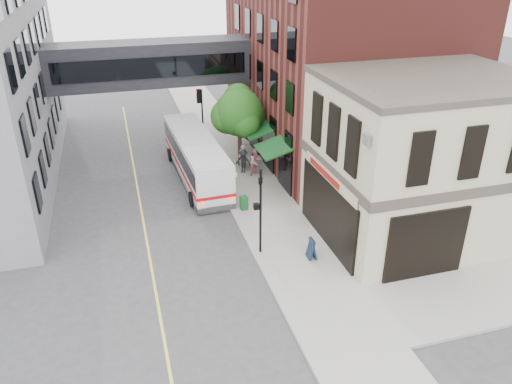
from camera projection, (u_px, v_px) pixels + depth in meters
ground at (264, 278)px, 23.34m from camera, size 120.00×120.00×0.00m
sidewalk_main at (234, 161)px, 35.85m from camera, size 4.00×60.00×0.15m
corner_building at (421, 159)px, 25.43m from camera, size 10.19×8.12×8.45m
brick_building at (337, 54)px, 35.62m from camera, size 13.76×18.00×14.00m
skyway_bridge at (150, 63)px, 35.18m from camera, size 14.00×3.18×3.00m
traffic_signal_near at (260, 202)px, 23.82m from camera, size 0.44×0.22×4.60m
traffic_signal_far at (200, 107)px, 36.54m from camera, size 0.53×0.28×4.50m
street_sign_pole at (235, 179)px, 28.60m from camera, size 0.08×0.75×3.00m
street_tree at (238, 112)px, 33.52m from camera, size 3.80×3.20×5.60m
lane_marking at (139, 198)px, 30.69m from camera, size 0.12×40.00×0.01m
bus at (196, 156)px, 32.68m from camera, size 2.93×10.68×2.85m
pedestrian_a at (243, 157)px, 33.99m from camera, size 0.75×0.64×1.74m
pedestrian_b at (256, 162)px, 33.10m from camera, size 1.13×1.04×1.88m
pedestrian_c at (243, 161)px, 33.44m from camera, size 1.22×1.06×1.64m
newspaper_box at (244, 203)px, 28.93m from camera, size 0.46×0.42×0.83m
sandwich_board at (312, 249)px, 24.36m from camera, size 0.39×0.60×1.05m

